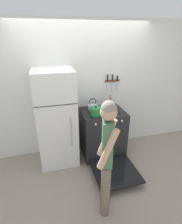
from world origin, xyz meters
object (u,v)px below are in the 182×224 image
object	(u,v)px
refrigerator	(57,119)
utensil_jar	(111,104)
tea_kettle	(93,106)
stove_range	(103,134)
person	(107,155)
dutch_oven_pot	(96,111)

from	to	relation	value
refrigerator	utensil_jar	world-z (taller)	refrigerator
tea_kettle	utensil_jar	distance (m)	0.37
stove_range	tea_kettle	xyz separation A→B (m)	(-0.17, 0.17, 0.54)
stove_range	person	distance (m)	1.35
stove_range	dutch_oven_pot	world-z (taller)	dutch_oven_pot
refrigerator	dutch_oven_pot	distance (m)	0.72
dutch_oven_pot	tea_kettle	world-z (taller)	tea_kettle
refrigerator	person	distance (m)	1.36
refrigerator	person	xyz separation A→B (m)	(0.51, -1.26, 0.05)
utensil_jar	refrigerator	bearing A→B (deg)	-173.17
dutch_oven_pot	person	world-z (taller)	person
stove_range	tea_kettle	world-z (taller)	tea_kettle
tea_kettle	utensil_jar	size ratio (longest dim) A/B	0.86
person	tea_kettle	bearing A→B (deg)	8.19
person	refrigerator	bearing A→B (deg)	38.46
stove_range	tea_kettle	bearing A→B (deg)	134.48
stove_range	utensil_jar	size ratio (longest dim) A/B	5.24
dutch_oven_pot	person	bearing A→B (deg)	-99.58
dutch_oven_pot	utensil_jar	bearing A→B (deg)	35.13
stove_range	utensil_jar	world-z (taller)	utensil_jar
tea_kettle	person	size ratio (longest dim) A/B	0.14
refrigerator	person	world-z (taller)	refrigerator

